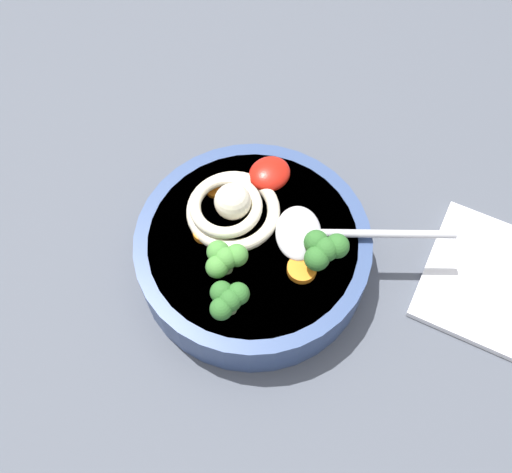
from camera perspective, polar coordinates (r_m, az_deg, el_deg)
The scene contains 12 objects.
table_slab at distance 62.60cm, azimuth 2.22°, elevation -5.60°, with size 135.79×135.79×3.25cm, color #474C56.
soup_bowl at distance 60.00cm, azimuth 0.00°, elevation -1.19°, with size 23.13×23.13×5.28cm.
noodle_pile at distance 58.00cm, azimuth -2.39°, elevation 2.77°, with size 10.12×9.92×4.07cm.
soup_spoon at distance 57.29cm, azimuth 5.44°, elevation 0.33°, with size 14.69×14.44×1.60cm.
chili_sauce_dollop at distance 60.50cm, azimuth 1.30°, elevation 5.99°, with size 4.39×3.96×1.98cm, color #B2190F.
broccoli_floret_center at distance 52.73cm, azimuth -2.68°, elevation -5.98°, with size 4.06×3.50×3.21cm.
broccoli_floret_beside_chili at distance 54.89cm, azimuth 6.48°, elevation -1.23°, with size 4.55×3.92×3.60cm.
broccoli_floret_far at distance 54.39cm, azimuth -3.01°, elevation -2.10°, with size 4.18×3.60×3.31cm.
carrot_slice_front at distance 60.53cm, azimuth -3.83°, elevation 4.61°, with size 2.26×2.26×0.50cm, color orange.
carrot_slice_beside_noodles at distance 55.88cm, azimuth 4.39°, elevation -3.11°, with size 2.79×2.79×0.76cm, color orange.
carrot_slice_right at distance 57.77cm, azimuth -4.97°, elevation 0.38°, with size 2.13×2.13×0.74cm, color orange.
folded_napkin at distance 65.35cm, azimuth 20.64°, elevation -3.64°, with size 14.42×11.00×0.80cm, color white.
Camera 1 is at (19.00, 16.47, 58.95)cm, focal length 42.00 mm.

